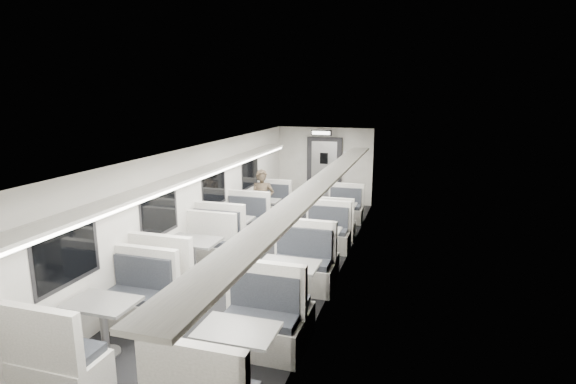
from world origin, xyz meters
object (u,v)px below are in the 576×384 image
Objects in this scene: passenger at (262,202)px; vestibule_door at (324,171)px; booth_left_b at (232,234)px; booth_left_a at (264,212)px; booth_right_a at (340,216)px; booth_right_c at (288,287)px; booth_left_d at (104,327)px; exit_sign at (321,133)px; booth_right_b at (319,245)px; booth_right_d at (238,359)px; booth_left_c at (194,261)px.

vestibule_door reaches higher than passenger.
booth_left_a is at bearing 90.00° from booth_left_b.
passenger is 0.77× the size of vestibule_door.
booth_right_c is (0.00, -4.62, 0.07)m from booth_right_a.
booth_left_d is at bearing -106.00° from passenger.
booth_left_a is 3.24× the size of exit_sign.
booth_right_b is 0.91× the size of booth_right_d.
booth_left_c reaches higher than booth_right_d.
passenger is at bearing 115.71° from booth_right_c.
vestibule_door is (1.00, 4.91, 0.65)m from booth_left_b.
booth_right_c reaches higher than booth_left_d.
vestibule_door is at bearing 101.25° from booth_right_b.
booth_left_a is at bearing 114.56° from booth_right_c.
booth_right_b reaches higher than booth_right_a.
booth_right_d is (2.00, -2.63, -0.02)m from booth_left_c.
booth_right_d is 9.39m from vestibule_door.
booth_right_c reaches higher than booth_right_a.
booth_left_b is 0.96× the size of booth_right_d.
booth_left_a is 0.89× the size of booth_right_d.
booth_right_a is (2.00, 0.24, -0.01)m from booth_left_a.
booth_left_c is 2.46m from booth_left_d.
booth_right_d is at bearing -72.77° from booth_left_a.
booth_right_a is 2.89m from vestibule_door.
booth_right_c reaches higher than booth_right_d.
booth_left_b is 4.23m from booth_left_d.
booth_right_b is at bearing 90.00° from booth_right_c.
booth_left_d is at bearing -96.24° from vestibule_door.
exit_sign is (1.00, 8.65, 1.89)m from booth_left_d.
booth_right_a is 0.93× the size of vestibule_door.
booth_right_c is at bearing -81.58° from exit_sign.
booth_left_a is 1.24× the size of passenger.
booth_right_d is 6.08m from passenger.
booth_left_c is 6.78m from vestibule_door.
booth_right_b is at bearing -47.22° from booth_left_a.
exit_sign is at bearing 96.46° from booth_right_d.
vestibule_door is (1.00, 6.68, 0.62)m from booth_left_c.
passenger is (0.21, -0.65, 0.45)m from booth_left_a.
booth_right_c is at bearing 90.00° from booth_right_d.
booth_left_d is 1.05× the size of vestibule_door.
booth_right_d reaches higher than booth_right_a.
booth_left_b is at bearing -102.74° from exit_sign.
booth_right_c is at bearing -90.00° from booth_right_a.
passenger is (0.21, 5.63, 0.41)m from booth_left_d.
vestibule_door is at bearing 90.00° from exit_sign.
passenger is (-1.79, 1.51, 0.44)m from booth_right_b.
booth_left_c is at bearing -107.62° from passenger.
booth_right_a is at bearing -69.15° from vestibule_door.
booth_right_b is at bearing -3.31° from booth_left_b.
booth_left_b is 1.11× the size of booth_right_a.
booth_left_d is 2.01m from booth_right_d.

